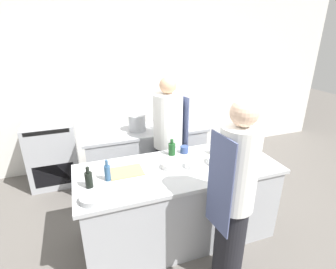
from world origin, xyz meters
name	(u,v)px	position (x,y,z in m)	size (l,w,h in m)	color
ground_plane	(178,233)	(0.00, 0.00, 0.00)	(16.00, 16.00, 0.00)	#605B56
wall_back	(133,84)	(0.00, 2.13, 1.40)	(8.00, 0.06, 2.80)	silver
prep_counter	(178,202)	(0.00, 0.00, 0.45)	(2.19, 0.90, 0.90)	#A8AAAF
pass_counter	(146,156)	(-0.05, 1.23, 0.45)	(1.83, 0.64, 0.90)	#A8AAAF
oven_range	(53,152)	(-1.40, 1.75, 0.50)	(0.71, 0.66, 1.00)	#A8AAAF
chef_at_prep_near	(234,198)	(0.24, -0.69, 0.92)	(0.36, 0.35, 1.82)	black
chef_at_stove	(168,141)	(0.16, 0.79, 0.87)	(0.44, 0.42, 1.74)	black
bottle_olive_oil	(172,149)	(0.04, 0.32, 0.98)	(0.08, 0.08, 0.20)	#19471E
bottle_vinegar	(89,179)	(-0.93, -0.06, 0.99)	(0.07, 0.07, 0.21)	black
bottle_wine	(221,147)	(0.58, 0.11, 1.01)	(0.08, 0.08, 0.28)	#B2A84C
bottle_cooking_oil	(250,147)	(0.94, 0.05, 0.98)	(0.09, 0.09, 0.19)	#5B2319
bottle_sauce	(239,142)	(0.85, 0.16, 1.01)	(0.07, 0.07, 0.26)	silver
bottle_water	(107,172)	(-0.75, 0.01, 0.99)	(0.06, 0.06, 0.22)	#2D5175
bowl_mixing_large	(171,165)	(-0.08, 0.03, 0.93)	(0.19, 0.19, 0.06)	white
bowl_prep_small	(93,198)	(-0.92, -0.29, 0.93)	(0.23, 0.23, 0.06)	#B7BABC
bowl_ceramic_blue	(219,160)	(0.46, -0.05, 0.94)	(0.25, 0.25, 0.07)	white
bowl_wooden_salad	(193,165)	(0.15, -0.04, 0.93)	(0.18, 0.18, 0.06)	white
cup	(184,149)	(0.20, 0.31, 0.94)	(0.10, 0.10, 0.08)	#33477F
cutting_board	(126,172)	(-0.55, 0.09, 0.91)	(0.34, 0.25, 0.01)	tan
stockpot	(137,123)	(-0.17, 1.22, 1.02)	(0.24, 0.24, 0.24)	#A8AAAF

